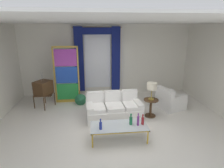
# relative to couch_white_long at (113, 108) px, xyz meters

# --- Properties ---
(ground_plane) EXTENTS (16.00, 16.00, 0.00)m
(ground_plane) POSITION_rel_couch_white_long_xyz_m (-0.02, -0.59, -0.30)
(ground_plane) COLOR white
(wall_rear) EXTENTS (8.00, 0.12, 3.00)m
(wall_rear) POSITION_rel_couch_white_long_xyz_m (-0.02, 2.47, 1.20)
(wall_rear) COLOR white
(wall_rear) RESTS_ON ground
(wall_right) EXTENTS (0.12, 7.00, 3.00)m
(wall_right) POSITION_rel_couch_white_long_xyz_m (3.64, 0.01, 1.20)
(wall_right) COLOR white
(wall_right) RESTS_ON ground
(ceiling_slab) EXTENTS (8.00, 7.60, 0.04)m
(ceiling_slab) POSITION_rel_couch_white_long_xyz_m (-0.02, 0.21, 2.72)
(ceiling_slab) COLOR white
(curtained_window) EXTENTS (2.00, 0.17, 2.70)m
(curtained_window) POSITION_rel_couch_white_long_xyz_m (-0.40, 2.30, 1.44)
(curtained_window) COLOR white
(curtained_window) RESTS_ON ground
(couch_white_long) EXTENTS (1.81, 1.03, 0.86)m
(couch_white_long) POSITION_rel_couch_white_long_xyz_m (0.00, 0.00, 0.00)
(couch_white_long) COLOR white
(couch_white_long) RESTS_ON ground
(coffee_table) EXTENTS (1.47, 0.66, 0.41)m
(coffee_table) POSITION_rel_couch_white_long_xyz_m (-0.01, -1.32, 0.07)
(coffee_table) COLOR silver
(coffee_table) RESTS_ON ground
(bottle_blue_decanter) EXTENTS (0.06, 0.06, 0.34)m
(bottle_blue_decanter) POSITION_rel_couch_white_long_xyz_m (0.48, -1.36, 0.25)
(bottle_blue_decanter) COLOR #753384
(bottle_blue_decanter) RESTS_ON coffee_table
(bottle_crystal_tall) EXTENTS (0.07, 0.07, 0.29)m
(bottle_crystal_tall) POSITION_rel_couch_white_long_xyz_m (0.61, -1.33, 0.22)
(bottle_crystal_tall) COLOR maroon
(bottle_crystal_tall) RESTS_ON coffee_table
(bottle_amber_squat) EXTENTS (0.08, 0.08, 0.31)m
(bottle_amber_squat) POSITION_rel_couch_white_long_xyz_m (0.31, -1.30, 0.23)
(bottle_amber_squat) COLOR #196B3D
(bottle_amber_squat) RESTS_ON coffee_table
(bottle_ruby_flask) EXTENTS (0.07, 0.07, 0.29)m
(bottle_ruby_flask) POSITION_rel_couch_white_long_xyz_m (-0.49, -1.46, 0.22)
(bottle_ruby_flask) COLOR navy
(bottle_ruby_flask) RESTS_ON coffee_table
(vintage_tv) EXTENTS (0.73, 0.76, 1.35)m
(vintage_tv) POSITION_rel_couch_white_long_xyz_m (-2.45, 1.13, 0.42)
(vintage_tv) COLOR #472D19
(vintage_tv) RESTS_ON ground
(armchair_white) EXTENTS (1.04, 1.03, 0.80)m
(armchair_white) POSITION_rel_couch_white_long_xyz_m (2.12, 0.48, -0.02)
(armchair_white) COLOR white
(armchair_white) RESTS_ON ground
(stained_glass_divider) EXTENTS (0.95, 0.05, 2.20)m
(stained_glass_divider) POSITION_rel_couch_white_long_xyz_m (-1.63, 1.52, 0.75)
(stained_glass_divider) COLOR gold
(stained_glass_divider) RESTS_ON ground
(peacock_figurine) EXTENTS (0.44, 0.60, 0.50)m
(peacock_figurine) POSITION_rel_couch_white_long_xyz_m (-1.13, 1.06, -0.08)
(peacock_figurine) COLOR beige
(peacock_figurine) RESTS_ON ground
(round_side_table) EXTENTS (0.48, 0.48, 0.59)m
(round_side_table) POSITION_rel_couch_white_long_xyz_m (1.24, -0.07, 0.05)
(round_side_table) COLOR #472D19
(round_side_table) RESTS_ON ground
(table_lamp_brass) EXTENTS (0.32, 0.32, 0.57)m
(table_lamp_brass) POSITION_rel_couch_white_long_xyz_m (1.24, -0.07, 0.72)
(table_lamp_brass) COLOR #B29338
(table_lamp_brass) RESTS_ON round_side_table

